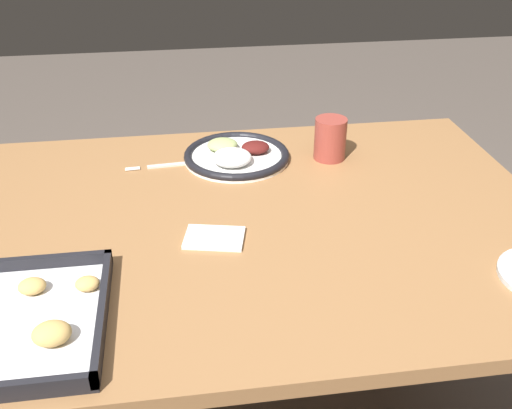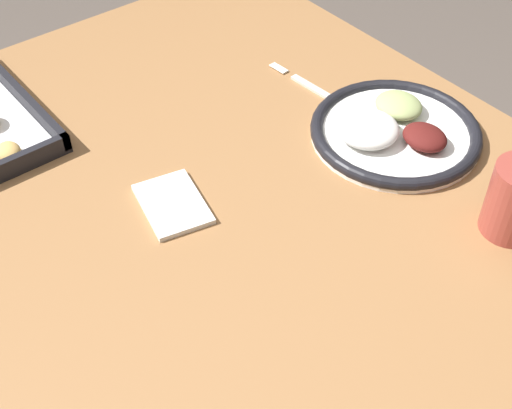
{
  "view_description": "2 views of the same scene",
  "coord_description": "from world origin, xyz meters",
  "px_view_note": "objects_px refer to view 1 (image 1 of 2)",
  "views": [
    {
      "loc": [
        0.16,
        1.06,
        1.4
      ],
      "look_at": [
        0.0,
        0.0,
        0.78
      ],
      "focal_mm": 42.0,
      "sensor_mm": 36.0,
      "label": 1
    },
    {
      "loc": [
        -0.53,
        0.43,
        1.44
      ],
      "look_at": [
        0.0,
        0.0,
        0.78
      ],
      "focal_mm": 50.0,
      "sensor_mm": 36.0,
      "label": 2
    }
  ],
  "objects_px": {
    "dinner_plate": "(236,155)",
    "baking_tray": "(8,324)",
    "drinking_cup": "(330,139)",
    "fork": "(172,165)",
    "napkin": "(214,238)"
  },
  "relations": [
    {
      "from": "baking_tray",
      "to": "drinking_cup",
      "type": "bearing_deg",
      "value": -140.81
    },
    {
      "from": "fork",
      "to": "drinking_cup",
      "type": "bearing_deg",
      "value": 173.84
    },
    {
      "from": "dinner_plate",
      "to": "baking_tray",
      "type": "height_order",
      "value": "dinner_plate"
    },
    {
      "from": "dinner_plate",
      "to": "napkin",
      "type": "xyz_separation_m",
      "value": [
        0.08,
        0.35,
        -0.01
      ]
    },
    {
      "from": "napkin",
      "to": "drinking_cup",
      "type": "bearing_deg",
      "value": -133.84
    },
    {
      "from": "baking_tray",
      "to": "dinner_plate",
      "type": "bearing_deg",
      "value": -127.52
    },
    {
      "from": "dinner_plate",
      "to": "baking_tray",
      "type": "relative_size",
      "value": 0.82
    },
    {
      "from": "drinking_cup",
      "to": "napkin",
      "type": "distance_m",
      "value": 0.46
    },
    {
      "from": "baking_tray",
      "to": "napkin",
      "type": "relative_size",
      "value": 2.45
    },
    {
      "from": "fork",
      "to": "napkin",
      "type": "bearing_deg",
      "value": 98.01
    },
    {
      "from": "dinner_plate",
      "to": "baking_tray",
      "type": "bearing_deg",
      "value": 52.48
    },
    {
      "from": "dinner_plate",
      "to": "fork",
      "type": "height_order",
      "value": "dinner_plate"
    },
    {
      "from": "drinking_cup",
      "to": "baking_tray",
      "type": "bearing_deg",
      "value": 39.19
    },
    {
      "from": "fork",
      "to": "dinner_plate",
      "type": "bearing_deg",
      "value": 178.98
    },
    {
      "from": "dinner_plate",
      "to": "drinking_cup",
      "type": "relative_size",
      "value": 2.53
    }
  ]
}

